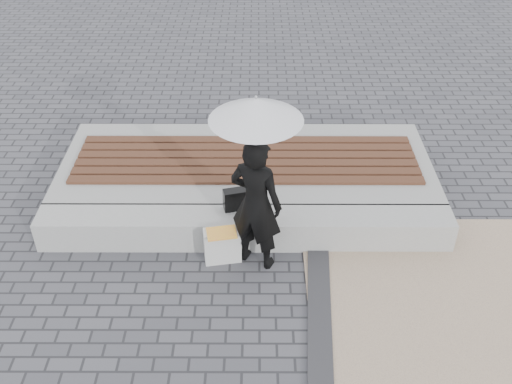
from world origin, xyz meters
TOP-DOWN VIEW (x-y plane):
  - ground at (0.00, 0.00)m, footprint 80.00×80.00m
  - seating_ledge at (0.00, 1.60)m, footprint 5.00×0.45m
  - timber_platform at (0.00, 2.80)m, footprint 5.00×2.00m
  - timber_decking at (0.00, 2.80)m, footprint 4.60×1.20m
  - woman at (0.13, 1.24)m, footprint 0.72×0.62m
  - parasol at (0.13, 1.24)m, footprint 0.96×0.96m
  - handbag at (-0.07, 1.74)m, footprint 0.40×0.23m
  - canvas_tote at (-0.26, 1.25)m, footprint 0.45×0.25m
  - magazine at (-0.26, 1.20)m, footprint 0.37×0.30m

SIDE VIEW (x-z plane):
  - ground at x=0.00m, z-range 0.00..0.00m
  - seating_ledge at x=0.00m, z-range 0.00..0.40m
  - timber_platform at x=0.00m, z-range 0.00..0.40m
  - canvas_tote at x=-0.26m, z-range 0.00..0.45m
  - timber_decking at x=0.00m, z-range 0.40..0.44m
  - magazine at x=-0.26m, z-range 0.45..0.46m
  - handbag at x=-0.07m, z-range 0.40..0.67m
  - woman at x=0.13m, z-range 0.00..1.67m
  - parasol at x=0.13m, z-range 1.39..2.62m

